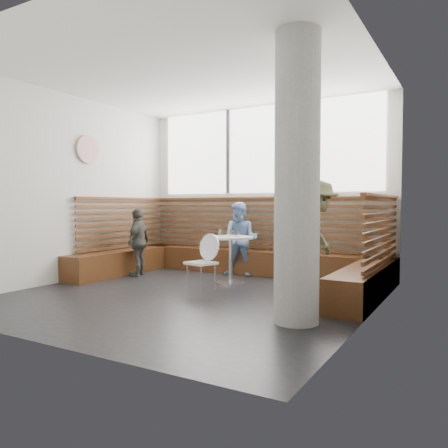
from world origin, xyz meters
The scene contains 15 objects.
room centered at (0.00, 0.00, 1.60)m, with size 5.00×5.00×3.20m.
booth centered at (0.00, 1.77, 0.41)m, with size 5.00×2.50×1.44m.
concrete_column centered at (1.85, -0.60, 1.60)m, with size 0.50×0.50×3.20m, color gray.
wall_art centered at (-2.46, 0.40, 2.30)m, with size 0.50×0.50×0.03m, color white.
cafe_table centered at (0.04, 1.15, 0.56)m, with size 0.76×0.76×0.79m.
cafe_chair centered at (-0.06, 0.46, 0.51)m, with size 0.42×0.41×0.87m.
adult_man centered at (1.56, 1.02, 0.84)m, with size 1.08×0.62×1.68m, color brown.
child_back centered at (-0.17, 1.92, 0.68)m, with size 0.66×0.52×1.36m, color #7A9DD3.
child_left centered at (-1.85, 1.03, 0.62)m, with size 0.73×0.30×1.25m, color #4A4943.
plate_near centered at (-0.05, 1.26, 0.79)m, with size 0.19×0.19×0.01m, color white.
plate_far centered at (0.11, 1.31, 0.79)m, with size 0.19×0.19×0.01m, color white.
glass_left centered at (-0.13, 1.11, 0.84)m, with size 0.07×0.07×0.12m, color white.
glass_mid centered at (0.09, 1.10, 0.84)m, with size 0.07×0.07×0.12m, color white.
glass_right centered at (0.20, 1.13, 0.84)m, with size 0.06×0.06×0.10m, color white.
menu_card centered at (0.06, 1.02, 0.79)m, with size 0.21×0.15×0.00m, color #A5C64C.
Camera 1 is at (3.55, -5.17, 1.32)m, focal length 35.00 mm.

